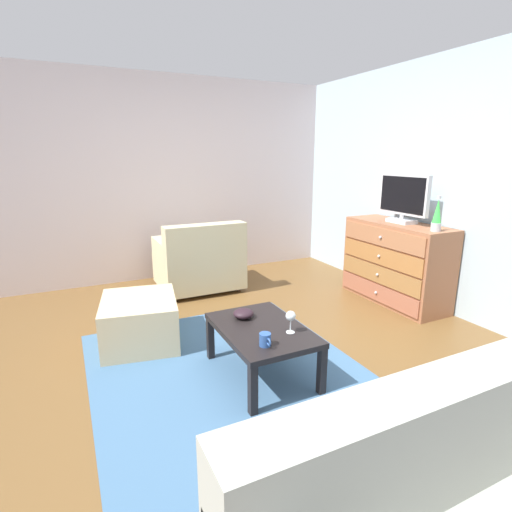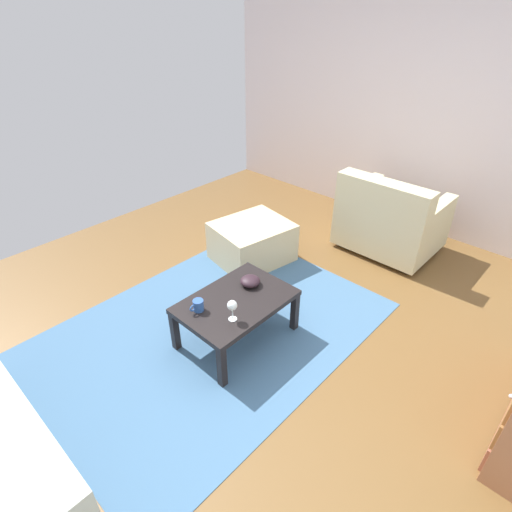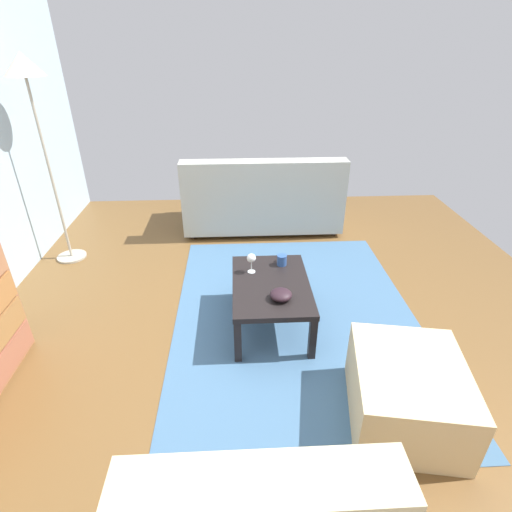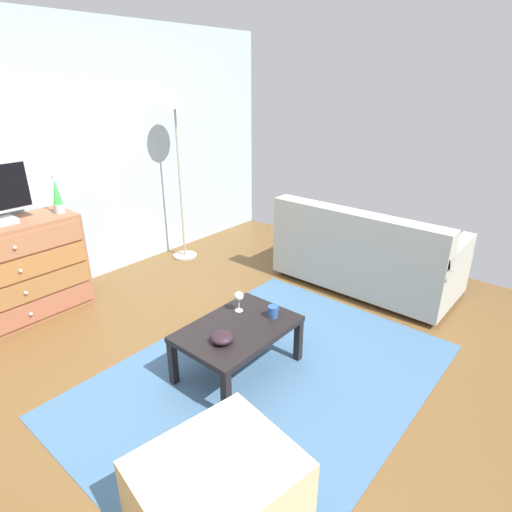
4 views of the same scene
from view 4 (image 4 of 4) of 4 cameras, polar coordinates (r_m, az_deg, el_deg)
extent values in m
cube|color=brown|center=(3.12, -4.06, -16.82)|extent=(5.72, 5.05, 0.05)
cube|color=#A8BFCA|center=(4.39, -27.05, 11.22)|extent=(5.72, 0.12, 2.51)
cube|color=#3F6386|center=(3.11, 1.36, -16.17)|extent=(2.60, 1.90, 0.01)
cube|color=#985E3F|center=(4.14, -30.36, -2.07)|extent=(1.18, 0.45, 0.87)
cube|color=#9B5A42|center=(4.06, -28.32, -6.87)|extent=(1.12, 0.02, 0.18)
sphere|color=silver|center=(4.05, -28.23, -6.96)|extent=(0.03, 0.03, 0.03)
cube|color=olive|center=(3.98, -28.86, -4.34)|extent=(1.12, 0.02, 0.18)
sphere|color=silver|center=(3.96, -28.77, -4.42)|extent=(0.03, 0.03, 0.03)
cube|color=#A16736|center=(3.90, -29.42, -1.70)|extent=(1.12, 0.02, 0.18)
sphere|color=silver|center=(3.88, -29.33, -1.77)|extent=(0.03, 0.03, 0.03)
cube|color=#A16642|center=(3.83, -30.01, 1.04)|extent=(1.12, 0.02, 0.18)
sphere|color=silver|center=(3.81, -29.91, 0.98)|extent=(0.03, 0.03, 0.03)
cylinder|color=#B7B7BC|center=(4.11, -25.13, 5.87)|extent=(0.09, 0.09, 0.08)
cone|color=#3FD84C|center=(4.07, -25.48, 7.88)|extent=(0.08, 0.08, 0.22)
cylinder|color=#B7B7BC|center=(4.05, -25.79, 9.57)|extent=(0.04, 0.04, 0.03)
cube|color=black|center=(3.03, -11.20, -14.00)|extent=(0.05, 0.05, 0.33)
cube|color=black|center=(3.46, -1.20, -8.32)|extent=(0.05, 0.05, 0.33)
cube|color=black|center=(2.73, -4.07, -18.40)|extent=(0.05, 0.05, 0.33)
cube|color=black|center=(3.20, 5.76, -11.34)|extent=(0.05, 0.05, 0.33)
cube|color=black|center=(2.98, -2.50, -9.85)|extent=(0.83, 0.57, 0.04)
cylinder|color=silver|center=(3.15, -2.32, -7.39)|extent=(0.06, 0.06, 0.00)
cylinder|color=silver|center=(3.12, -2.33, -6.64)|extent=(0.01, 0.01, 0.09)
sphere|color=silver|center=(3.09, -2.35, -5.47)|extent=(0.07, 0.07, 0.07)
cylinder|color=#2C5094|center=(3.05, 2.32, -7.54)|extent=(0.08, 0.08, 0.08)
torus|color=#2C5094|center=(3.09, 2.90, -7.11)|extent=(0.05, 0.01, 0.05)
ellipsoid|color=black|center=(2.80, -4.62, -10.99)|extent=(0.15, 0.15, 0.07)
cylinder|color=#332319|center=(4.57, 25.28, -4.53)|extent=(0.05, 0.05, 0.05)
cylinder|color=#332319|center=(5.11, 8.35, 0.43)|extent=(0.05, 0.05, 0.05)
cylinder|color=#332319|center=(3.97, 22.43, -8.22)|extent=(0.05, 0.05, 0.05)
cylinder|color=#332319|center=(4.58, 3.71, -2.11)|extent=(0.05, 0.05, 0.05)
cube|color=#A8ACA1|center=(4.40, 14.75, -0.80)|extent=(0.85, 1.74, 0.39)
cube|color=#A8ACA1|center=(3.98, 13.24, 3.02)|extent=(0.20, 1.74, 0.41)
cube|color=#A8ACA1|center=(4.05, 25.39, 0.09)|extent=(0.81, 0.12, 0.20)
cube|color=#A8ACA1|center=(4.66, 6.22, 5.11)|extent=(0.81, 0.12, 0.20)
cylinder|color=#786261|center=(4.55, 16.32, 3.56)|extent=(0.16, 0.40, 0.16)
cube|color=#CEB88A|center=(2.24, -5.22, -29.44)|extent=(0.79, 0.71, 0.39)
cylinder|color=#A59E8C|center=(5.09, -9.58, 0.07)|extent=(0.28, 0.28, 0.02)
cylinder|color=#A59E8C|center=(4.82, -10.24, 9.28)|extent=(0.02, 0.02, 1.66)
cone|color=beige|center=(4.70, -11.08, 20.23)|extent=(0.32, 0.32, 0.18)
camera|label=1|loc=(4.18, 33.53, 13.74)|focal=27.62mm
camera|label=2|loc=(4.83, -5.20, 26.03)|focal=28.45mm
camera|label=3|loc=(2.05, -69.29, 8.54)|focal=27.94mm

